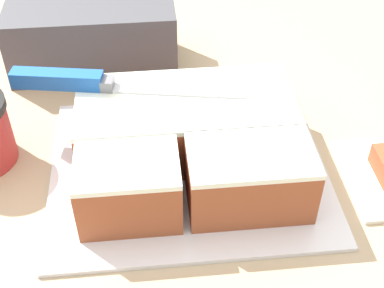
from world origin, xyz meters
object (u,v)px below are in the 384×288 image
Objects in this scene: knife at (82,81)px; storage_box at (96,36)px; cake at (194,143)px; cake_board at (192,169)px.

knife and storage_box have the same top height.
storage_box is at bearing 116.21° from cake.
knife reaches higher than cake.
storage_box is (-0.13, 0.27, 0.05)m from cake_board.
cake is 0.30m from storage_box.
cake is 1.06× the size of storage_box.
knife is (-0.14, 0.08, 0.09)m from cake_board.
storage_box is (0.01, 0.19, -0.04)m from knife.
cake is at bearing 36.33° from cake_board.
storage_box is at bearing 98.05° from knife.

